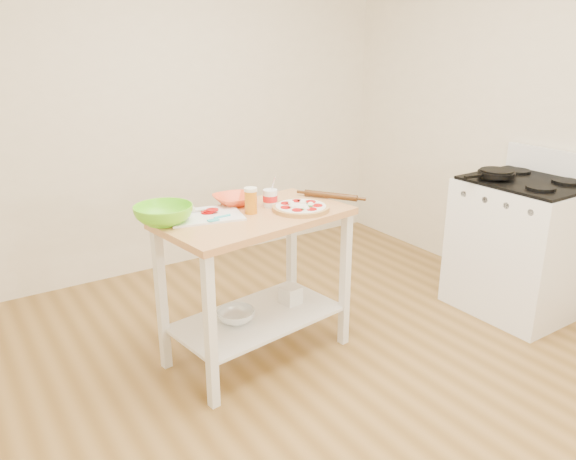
{
  "coord_description": "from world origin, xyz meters",
  "views": [
    {
      "loc": [
        -1.66,
        -2.01,
        1.86
      ],
      "look_at": [
        0.03,
        0.57,
        0.78
      ],
      "focal_mm": 35.0,
      "sensor_mm": 36.0,
      "label": 1
    }
  ],
  "objects_px": {
    "spatula": "(218,218)",
    "orange_bowl": "(234,200)",
    "shelf_glass_bowl": "(236,316)",
    "knife": "(177,215)",
    "shelf_bin": "(291,295)",
    "green_bowl": "(164,214)",
    "rolling_pin": "(331,196)",
    "gas_stove": "(519,246)",
    "pizza": "(301,207)",
    "prep_island": "(256,257)",
    "skillet": "(496,174)",
    "cutting_board": "(204,215)",
    "yogurt_tub": "(270,198)",
    "beer_pint": "(251,200)"
  },
  "relations": [
    {
      "from": "rolling_pin",
      "to": "shelf_bin",
      "type": "distance_m",
      "value": 0.67
    },
    {
      "from": "prep_island",
      "to": "cutting_board",
      "type": "xyz_separation_m",
      "value": [
        -0.26,
        0.13,
        0.26
      ]
    },
    {
      "from": "skillet",
      "to": "yogurt_tub",
      "type": "relative_size",
      "value": 2.09
    },
    {
      "from": "cutting_board",
      "to": "spatula",
      "type": "bearing_deg",
      "value": -63.68
    },
    {
      "from": "spatula",
      "to": "shelf_glass_bowl",
      "type": "bearing_deg",
      "value": -1.04
    },
    {
      "from": "knife",
      "to": "shelf_bin",
      "type": "bearing_deg",
      "value": -8.03
    },
    {
      "from": "prep_island",
      "to": "green_bowl",
      "type": "height_order",
      "value": "green_bowl"
    },
    {
      "from": "green_bowl",
      "to": "yogurt_tub",
      "type": "height_order",
      "value": "yogurt_tub"
    },
    {
      "from": "prep_island",
      "to": "shelf_bin",
      "type": "distance_m",
      "value": 0.42
    },
    {
      "from": "pizza",
      "to": "orange_bowl",
      "type": "bearing_deg",
      "value": 131.08
    },
    {
      "from": "knife",
      "to": "orange_bowl",
      "type": "bearing_deg",
      "value": 12.09
    },
    {
      "from": "yogurt_tub",
      "to": "shelf_bin",
      "type": "bearing_deg",
      "value": -21.63
    },
    {
      "from": "yogurt_tub",
      "to": "shelf_glass_bowl",
      "type": "xyz_separation_m",
      "value": [
        -0.29,
        -0.07,
        -0.66
      ]
    },
    {
      "from": "prep_island",
      "to": "knife",
      "type": "distance_m",
      "value": 0.51
    },
    {
      "from": "knife",
      "to": "rolling_pin",
      "type": "xyz_separation_m",
      "value": [
        0.94,
        -0.17,
        0.0
      ]
    },
    {
      "from": "orange_bowl",
      "to": "gas_stove",
      "type": "bearing_deg",
      "value": -20.76
    },
    {
      "from": "spatula",
      "to": "knife",
      "type": "height_order",
      "value": "knife"
    },
    {
      "from": "cutting_board",
      "to": "rolling_pin",
      "type": "distance_m",
      "value": 0.81
    },
    {
      "from": "orange_bowl",
      "to": "shelf_glass_bowl",
      "type": "height_order",
      "value": "orange_bowl"
    },
    {
      "from": "skillet",
      "to": "shelf_glass_bowl",
      "type": "bearing_deg",
      "value": 179.9
    },
    {
      "from": "knife",
      "to": "shelf_glass_bowl",
      "type": "distance_m",
      "value": 0.69
    },
    {
      "from": "skillet",
      "to": "green_bowl",
      "type": "bearing_deg",
      "value": 178.35
    },
    {
      "from": "gas_stove",
      "to": "green_bowl",
      "type": "bearing_deg",
      "value": 164.77
    },
    {
      "from": "yogurt_tub",
      "to": "rolling_pin",
      "type": "distance_m",
      "value": 0.4
    },
    {
      "from": "pizza",
      "to": "green_bowl",
      "type": "distance_m",
      "value": 0.78
    },
    {
      "from": "prep_island",
      "to": "shelf_glass_bowl",
      "type": "xyz_separation_m",
      "value": [
        -0.14,
        0.01,
        -0.35
      ]
    },
    {
      "from": "cutting_board",
      "to": "prep_island",
      "type": "bearing_deg",
      "value": -13.84
    },
    {
      "from": "green_bowl",
      "to": "rolling_pin",
      "type": "relative_size",
      "value": 0.93
    },
    {
      "from": "spatula",
      "to": "green_bowl",
      "type": "height_order",
      "value": "green_bowl"
    },
    {
      "from": "pizza",
      "to": "shelf_bin",
      "type": "bearing_deg",
      "value": 88.35
    },
    {
      "from": "spatula",
      "to": "pizza",
      "type": "bearing_deg",
      "value": -12.91
    },
    {
      "from": "spatula",
      "to": "orange_bowl",
      "type": "xyz_separation_m",
      "value": [
        0.22,
        0.23,
        0.01
      ]
    },
    {
      "from": "spatula",
      "to": "knife",
      "type": "relative_size",
      "value": 0.55
    },
    {
      "from": "prep_island",
      "to": "beer_pint",
      "type": "bearing_deg",
      "value": 104.04
    },
    {
      "from": "spatula",
      "to": "prep_island",
      "type": "bearing_deg",
      "value": -5.87
    },
    {
      "from": "spatula",
      "to": "orange_bowl",
      "type": "height_order",
      "value": "orange_bowl"
    },
    {
      "from": "skillet",
      "to": "spatula",
      "type": "bearing_deg",
      "value": -179.53
    },
    {
      "from": "green_bowl",
      "to": "shelf_bin",
      "type": "bearing_deg",
      "value": -7.53
    },
    {
      "from": "gas_stove",
      "to": "green_bowl",
      "type": "relative_size",
      "value": 3.52
    },
    {
      "from": "prep_island",
      "to": "gas_stove",
      "type": "relative_size",
      "value": 1.03
    },
    {
      "from": "rolling_pin",
      "to": "spatula",
      "type": "bearing_deg",
      "value": -179.35
    },
    {
      "from": "beer_pint",
      "to": "yogurt_tub",
      "type": "distance_m",
      "value": 0.17
    },
    {
      "from": "prep_island",
      "to": "orange_bowl",
      "type": "relative_size",
      "value": 4.78
    },
    {
      "from": "gas_stove",
      "to": "yogurt_tub",
      "type": "bearing_deg",
      "value": 161.32
    },
    {
      "from": "pizza",
      "to": "knife",
      "type": "xyz_separation_m",
      "value": [
        -0.65,
        0.26,
        0.0
      ]
    },
    {
      "from": "knife",
      "to": "shelf_glass_bowl",
      "type": "xyz_separation_m",
      "value": [
        0.25,
        -0.18,
        -0.62
      ]
    },
    {
      "from": "cutting_board",
      "to": "spatula",
      "type": "xyz_separation_m",
      "value": [
        0.03,
        -0.12,
        0.01
      ]
    },
    {
      "from": "pizza",
      "to": "cutting_board",
      "type": "height_order",
      "value": "pizza"
    },
    {
      "from": "knife",
      "to": "shelf_glass_bowl",
      "type": "relative_size",
      "value": 1.21
    },
    {
      "from": "gas_stove",
      "to": "pizza",
      "type": "height_order",
      "value": "gas_stove"
    }
  ]
}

